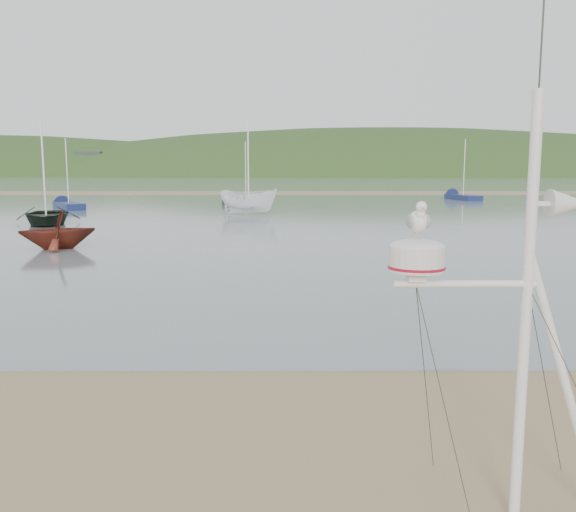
{
  "coord_description": "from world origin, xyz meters",
  "views": [
    {
      "loc": [
        2.07,
        -5.52,
        3.3
      ],
      "look_at": [
        2.08,
        1.0,
        2.34
      ],
      "focal_mm": 38.0,
      "sensor_mm": 36.0,
      "label": 1
    }
  ],
  "objects_px": {
    "boat_dark": "(44,180)",
    "sailboat_blue_far": "(455,196)",
    "mast_rig": "(516,406)",
    "boat_white": "(248,180)",
    "boat_red": "(56,213)",
    "sailboat_dark_mid": "(257,200)",
    "sailboat_blue_near": "(64,205)"
  },
  "relations": [
    {
      "from": "boat_dark",
      "to": "sailboat_blue_far",
      "type": "bearing_deg",
      "value": 24.2
    },
    {
      "from": "mast_rig",
      "to": "boat_white",
      "type": "bearing_deg",
      "value": 97.29
    },
    {
      "from": "boat_dark",
      "to": "boat_red",
      "type": "xyz_separation_m",
      "value": [
        4.43,
        -10.17,
        -1.06
      ]
    },
    {
      "from": "mast_rig",
      "to": "sailboat_blue_far",
      "type": "bearing_deg",
      "value": 75.11
    },
    {
      "from": "mast_rig",
      "to": "sailboat_dark_mid",
      "type": "height_order",
      "value": "sailboat_dark_mid"
    },
    {
      "from": "boat_red",
      "to": "boat_white",
      "type": "bearing_deg",
      "value": 134.3
    },
    {
      "from": "boat_white",
      "to": "sailboat_blue_near",
      "type": "distance_m",
      "value": 16.46
    },
    {
      "from": "boat_red",
      "to": "sailboat_dark_mid",
      "type": "height_order",
      "value": "sailboat_dark_mid"
    },
    {
      "from": "boat_red",
      "to": "sailboat_blue_far",
      "type": "relative_size",
      "value": 0.43
    },
    {
      "from": "boat_red",
      "to": "sailboat_blue_near",
      "type": "height_order",
      "value": "sailboat_blue_near"
    },
    {
      "from": "sailboat_dark_mid",
      "to": "sailboat_blue_far",
      "type": "bearing_deg",
      "value": 19.42
    },
    {
      "from": "mast_rig",
      "to": "boat_dark",
      "type": "xyz_separation_m",
      "value": [
        -15.63,
        29.11,
        1.37
      ]
    },
    {
      "from": "boat_red",
      "to": "boat_white",
      "type": "xyz_separation_m",
      "value": [
        6.56,
        17.39,
        0.88
      ]
    },
    {
      "from": "boat_dark",
      "to": "sailboat_blue_near",
      "type": "relative_size",
      "value": 0.86
    },
    {
      "from": "sailboat_dark_mid",
      "to": "sailboat_blue_far",
      "type": "relative_size",
      "value": 0.87
    },
    {
      "from": "boat_red",
      "to": "sailboat_blue_far",
      "type": "bearing_deg",
      "value": 119.99
    },
    {
      "from": "mast_rig",
      "to": "sailboat_dark_mid",
      "type": "distance_m",
      "value": 49.66
    },
    {
      "from": "boat_dark",
      "to": "boat_white",
      "type": "xyz_separation_m",
      "value": [
        10.99,
        7.22,
        -0.18
      ]
    },
    {
      "from": "mast_rig",
      "to": "sailboat_dark_mid",
      "type": "relative_size",
      "value": 0.82
    },
    {
      "from": "boat_dark",
      "to": "boat_white",
      "type": "height_order",
      "value": "boat_dark"
    },
    {
      "from": "boat_white",
      "to": "sailboat_dark_mid",
      "type": "xyz_separation_m",
      "value": [
        -0.06,
        13.11,
        -2.05
      ]
    },
    {
      "from": "boat_white",
      "to": "sailboat_blue_near",
      "type": "bearing_deg",
      "value": 97.84
    },
    {
      "from": "boat_red",
      "to": "sailboat_blue_near",
      "type": "bearing_deg",
      "value": 174.28
    },
    {
      "from": "boat_dark",
      "to": "boat_red",
      "type": "distance_m",
      "value": 11.15
    },
    {
      "from": "boat_dark",
      "to": "sailboat_blue_near",
      "type": "height_order",
      "value": "sailboat_blue_near"
    },
    {
      "from": "mast_rig",
      "to": "boat_white",
      "type": "height_order",
      "value": "mast_rig"
    },
    {
      "from": "boat_dark",
      "to": "sailboat_blue_near",
      "type": "bearing_deg",
      "value": 88.57
    },
    {
      "from": "mast_rig",
      "to": "boat_red",
      "type": "bearing_deg",
      "value": 120.61
    },
    {
      "from": "boat_dark",
      "to": "sailboat_blue_far",
      "type": "distance_m",
      "value": 41.06
    },
    {
      "from": "boat_dark",
      "to": "boat_white",
      "type": "bearing_deg",
      "value": 15.81
    },
    {
      "from": "boat_dark",
      "to": "sailboat_dark_mid",
      "type": "bearing_deg",
      "value": 44.25
    },
    {
      "from": "boat_white",
      "to": "sailboat_dark_mid",
      "type": "height_order",
      "value": "sailboat_dark_mid"
    }
  ]
}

